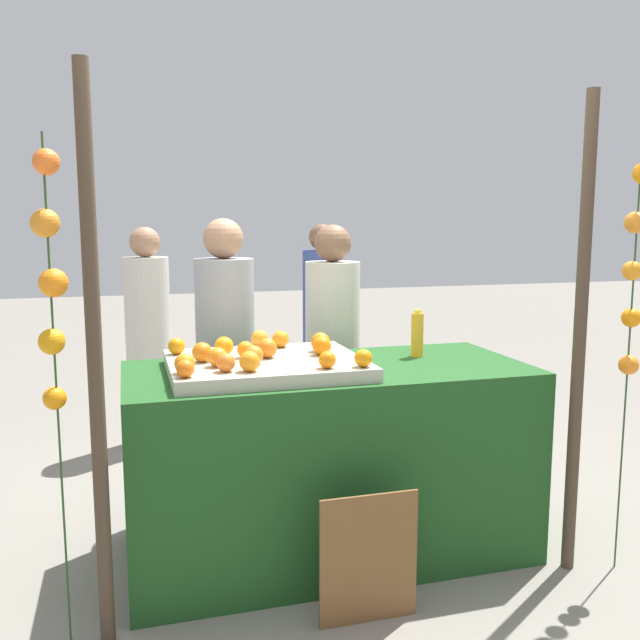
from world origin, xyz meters
The scene contains 30 objects.
ground_plane centered at (0.00, 0.00, 0.00)m, with size 24.00×24.00×0.00m, color gray.
stall_counter centered at (0.00, 0.00, 0.45)m, with size 1.86×0.83×0.90m, color #1E4C1E.
orange_tray centered at (-0.30, -0.02, 0.93)m, with size 0.86×0.70×0.06m, color #B2AD99.
orange_0 centered at (-0.51, -0.23, 1.00)m, with size 0.08×0.08×0.08m, color orange.
orange_1 centered at (-0.58, -0.01, 1.01)m, with size 0.09×0.09×0.09m, color orange.
orange_2 centered at (-0.02, 0.08, 1.01)m, with size 0.09×0.09×0.09m, color orange.
orange_3 centered at (-0.42, -0.26, 1.01)m, with size 0.09×0.09×0.09m, color orange.
orange_4 centered at (-0.29, 0.00, 1.01)m, with size 0.09×0.09×0.09m, color orange.
orange_5 centered at (-0.38, 0.03, 1.00)m, with size 0.08×0.08×0.08m, color orange.
orange_6 centered at (-0.27, 0.27, 1.01)m, with size 0.08×0.08×0.08m, color orange.
orange_7 centered at (-0.17, 0.24, 1.00)m, with size 0.08×0.08×0.08m, color orange.
orange_8 centered at (-0.53, -0.13, 1.00)m, with size 0.08×0.08×0.08m, color orange.
orange_9 centered at (-0.47, 0.11, 1.01)m, with size 0.09×0.09×0.09m, color orange.
orange_10 centered at (-0.68, -0.29, 1.00)m, with size 0.07×0.07×0.07m, color orange.
orange_11 centered at (0.06, -0.30, 1.00)m, with size 0.08×0.08×0.08m, color orange.
orange_12 centered at (-0.09, -0.29, 1.00)m, with size 0.07×0.07×0.07m, color orange.
orange_13 centered at (-0.04, -0.01, 1.01)m, with size 0.09×0.09×0.09m, color orange.
orange_14 centered at (-0.37, -0.12, 1.00)m, with size 0.08×0.08×0.08m, color orange.
orange_15 centered at (-0.68, 0.20, 1.00)m, with size 0.08×0.08×0.08m, color orange.
orange_16 centered at (-0.68, -0.22, 1.00)m, with size 0.08×0.08×0.08m, color orange.
juice_bottle centered at (0.50, 0.12, 1.02)m, with size 0.06×0.06×0.24m.
chalkboard_sign centered at (-0.02, -0.60, 0.26)m, with size 0.40×0.03×0.54m.
vendor_left centered at (-0.38, 0.69, 0.74)m, with size 0.32×0.32×1.59m.
vendor_right centered at (0.24, 0.73, 0.72)m, with size 0.31×0.31×1.56m.
crowd_person_0 centered at (0.63, 2.28, 0.72)m, with size 0.31×0.31×1.55m.
crowd_person_1 centered at (-0.75, 1.86, 0.71)m, with size 0.31×0.31×1.53m.
canopy_post_left centered at (-1.01, -0.46, 1.06)m, with size 0.06×0.06×2.12m, color #473828.
canopy_post_right centered at (1.01, -0.46, 1.06)m, with size 0.06×0.06×2.12m, color #473828.
garland_strand_left centered at (-1.14, -0.43, 1.38)m, with size 0.12×0.11×1.87m.
garland_strand_right centered at (1.22, -0.51, 1.37)m, with size 0.11×0.10×1.87m.
Camera 1 is at (-0.90, -2.97, 1.58)m, focal length 38.39 mm.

